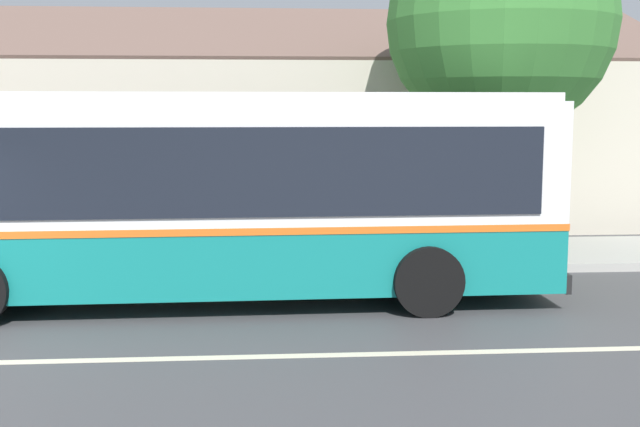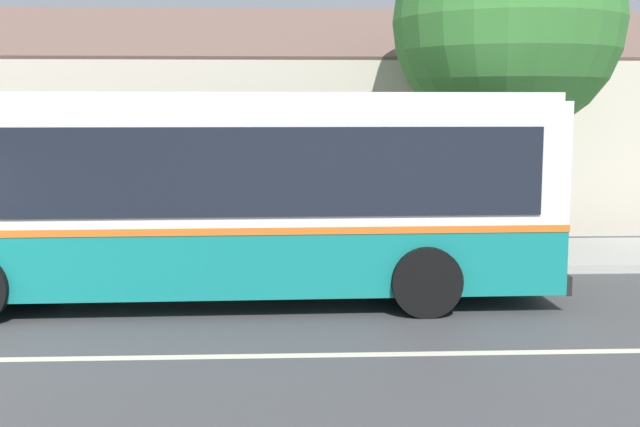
# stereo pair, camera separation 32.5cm
# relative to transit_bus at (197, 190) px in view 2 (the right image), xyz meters

# --- Properties ---
(sidewalk_far) EXTENTS (60.00, 3.00, 0.15)m
(sidewalk_far) POSITION_rel_transit_bus_xyz_m (-3.78, 3.10, -1.61)
(sidewalk_far) COLOR #ADAAA3
(sidewalk_far) RESTS_ON ground
(community_building) EXTENTS (26.70, 9.11, 6.63)m
(community_building) POSITION_rel_transit_bus_xyz_m (-2.30, 10.24, 0.42)
(community_building) COLOR beige
(community_building) RESTS_ON ground
(transit_bus) EXTENTS (10.77, 2.93, 3.13)m
(transit_bus) POSITION_rel_transit_bus_xyz_m (0.00, 0.00, 0.00)
(transit_bus) COLOR #147F7A
(transit_bus) RESTS_ON ground
(street_tree_primary) EXTENTS (4.57, 4.57, 6.90)m
(street_tree_primary) POSITION_rel_transit_bus_xyz_m (5.75, 3.91, 2.92)
(street_tree_primary) COLOR #4C3828
(street_tree_primary) RESTS_ON ground
(bus_stop_sign) EXTENTS (0.36, 0.07, 2.40)m
(bus_stop_sign) POSITION_rel_transit_bus_xyz_m (5.95, 2.09, -0.04)
(bus_stop_sign) COLOR gray
(bus_stop_sign) RESTS_ON sidewalk_far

